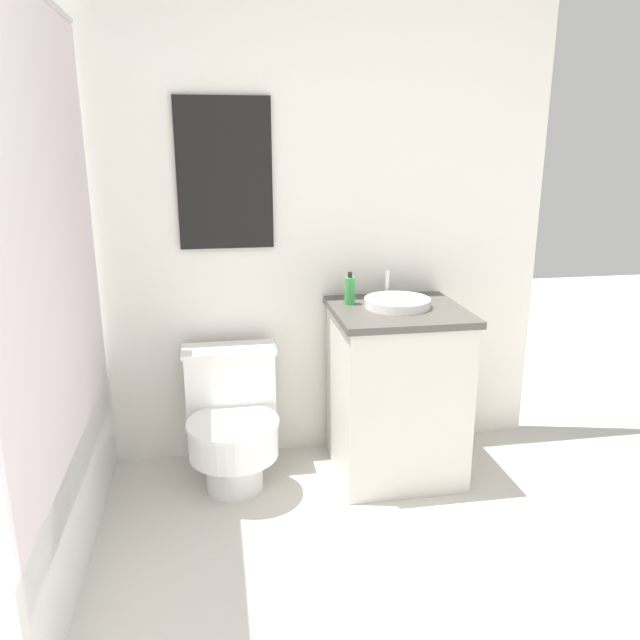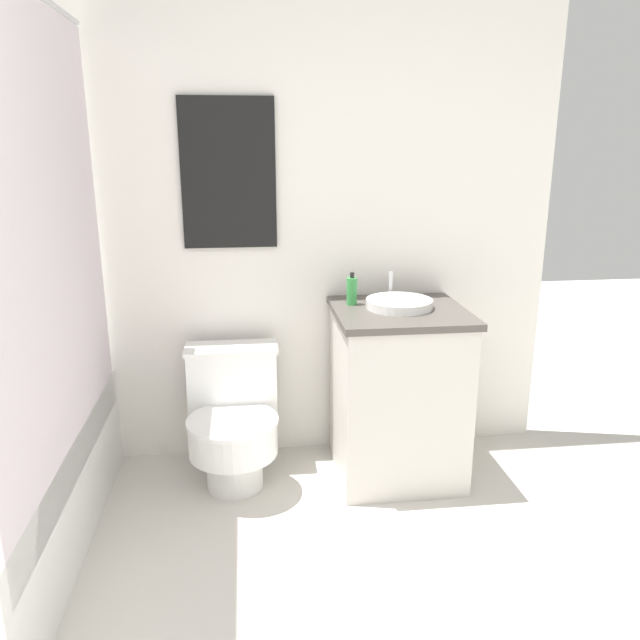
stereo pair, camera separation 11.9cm
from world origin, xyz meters
The scene contains 6 objects.
wall_back centered at (0.00, 2.41, 1.25)m, with size 3.18×0.07×2.50m.
shower_area centered at (-0.78, 1.63, 0.29)m, with size 0.58×1.50×1.98m.
toilet centered at (0.04, 2.11, 0.30)m, with size 0.43×0.55×0.60m.
vanity centered at (0.79, 2.09, 0.40)m, with size 0.58×0.57×0.80m.
sink centered at (0.79, 2.11, 0.82)m, with size 0.30×0.33×0.13m.
soap_bottle centered at (0.60, 2.20, 0.86)m, with size 0.05×0.05×0.15m.
Camera 2 is at (0.12, -0.51, 1.51)m, focal length 35.00 mm.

